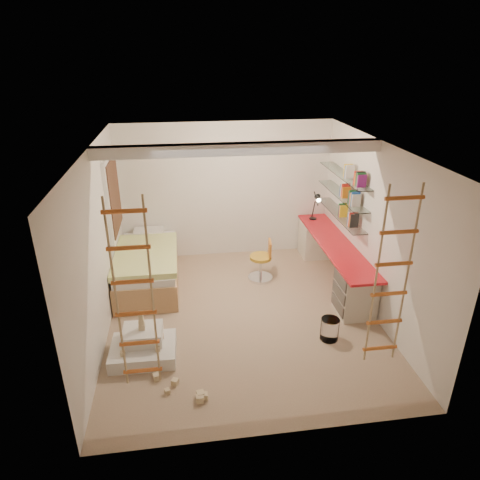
{
  "coord_description": "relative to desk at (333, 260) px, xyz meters",
  "views": [
    {
      "loc": [
        -0.82,
        -5.49,
        3.77
      ],
      "look_at": [
        0.0,
        0.3,
        1.15
      ],
      "focal_mm": 32.0,
      "sensor_mm": 36.0,
      "label": 1
    }
  ],
  "objects": [
    {
      "name": "floor",
      "position": [
        -1.72,
        -0.86,
        -0.4
      ],
      "size": [
        4.5,
        4.5,
        0.0
      ],
      "primitive_type": "plane",
      "color": "#91765D",
      "rests_on": "ground"
    },
    {
      "name": "ceiling_beam",
      "position": [
        -1.72,
        -0.56,
        2.12
      ],
      "size": [
        4.0,
        0.18,
        0.16
      ],
      "primitive_type": "cube",
      "color": "white",
      "rests_on": "ceiling"
    },
    {
      "name": "window_frame",
      "position": [
        -3.69,
        0.64,
        1.15
      ],
      "size": [
        0.06,
        1.15,
        1.35
      ],
      "primitive_type": "cube",
      "color": "white",
      "rests_on": "wall_left"
    },
    {
      "name": "window_blind",
      "position": [
        -3.65,
        0.64,
        1.15
      ],
      "size": [
        0.02,
        1.0,
        1.2
      ],
      "primitive_type": "cube",
      "color": "#4C2D1E",
      "rests_on": "window_frame"
    },
    {
      "name": "rope_ladder_left",
      "position": [
        -3.07,
        -2.61,
        1.11
      ],
      "size": [
        0.41,
        0.04,
        2.13
      ],
      "primitive_type": null,
      "color": "orange",
      "rests_on": "ceiling"
    },
    {
      "name": "rope_ladder_right",
      "position": [
        -0.37,
        -2.61,
        1.11
      ],
      "size": [
        0.41,
        0.04,
        2.13
      ],
      "primitive_type": null,
      "color": "#C76122",
      "rests_on": "ceiling"
    },
    {
      "name": "waste_bin",
      "position": [
        -0.59,
        -1.6,
        -0.24
      ],
      "size": [
        0.26,
        0.26,
        0.33
      ],
      "primitive_type": "cylinder",
      "color": "white",
      "rests_on": "floor"
    },
    {
      "name": "desk",
      "position": [
        0.0,
        0.0,
        0.0
      ],
      "size": [
        0.56,
        2.8,
        0.75
      ],
      "color": "red",
      "rests_on": "floor"
    },
    {
      "name": "shelves",
      "position": [
        0.15,
        0.27,
        1.1
      ],
      "size": [
        0.25,
        1.8,
        0.71
      ],
      "color": "white",
      "rests_on": "wall_right"
    },
    {
      "name": "bed",
      "position": [
        -3.2,
        0.36,
        -0.07
      ],
      "size": [
        1.02,
        2.0,
        0.69
      ],
      "color": "#AD7F51",
      "rests_on": "floor"
    },
    {
      "name": "task_lamp",
      "position": [
        -0.05,
        0.96,
        0.73
      ],
      "size": [
        0.14,
        0.36,
        0.57
      ],
      "color": "black",
      "rests_on": "desk"
    },
    {
      "name": "swivel_chair",
      "position": [
        -1.21,
        0.24,
        -0.13
      ],
      "size": [
        0.49,
        0.49,
        0.74
      ],
      "color": "#BD8F24",
      "rests_on": "floor"
    },
    {
      "name": "play_platform",
      "position": [
        -3.17,
        -1.6,
        -0.26
      ],
      "size": [
        0.87,
        0.68,
        0.38
      ],
      "color": "silver",
      "rests_on": "floor"
    },
    {
      "name": "toy_blocks",
      "position": [
        -2.89,
        -1.99,
        -0.19
      ],
      "size": [
        1.06,
        1.09,
        0.65
      ],
      "color": "#CCB284",
      "rests_on": "floor"
    },
    {
      "name": "books",
      "position": [
        0.15,
        0.27,
        1.21
      ],
      "size": [
        0.14,
        0.7,
        0.92
      ],
      "color": "#262626",
      "rests_on": "shelves"
    }
  ]
}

